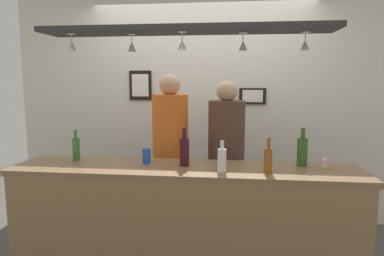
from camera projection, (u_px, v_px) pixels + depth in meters
name	position (u px, v px, depth m)	size (l,w,h in m)	color
back_wall	(202.00, 109.00, 4.08)	(4.40, 0.06, 2.60)	silver
bar_counter	(183.00, 213.00, 2.59)	(2.70, 0.55, 0.97)	brown
overhead_glass_rack	(186.00, 30.00, 2.60)	(2.20, 0.36, 0.04)	black
hanging_wineglass_far_left	(72.00, 46.00, 2.67)	(0.07, 0.07, 0.13)	silver
hanging_wineglass_left	(132.00, 46.00, 2.70)	(0.07, 0.07, 0.13)	silver
hanging_wineglass_center_left	(182.00, 44.00, 2.56)	(0.07, 0.07, 0.13)	silver
hanging_wineglass_center	(243.00, 45.00, 2.62)	(0.07, 0.07, 0.13)	silver
hanging_wineglass_center_right	(305.00, 44.00, 2.57)	(0.07, 0.07, 0.13)	silver
person_left_orange_shirt	(170.00, 145.00, 3.32)	(0.34, 0.34, 1.70)	#2D334C
person_middle_brown_shirt	(226.00, 151.00, 3.26)	(0.34, 0.34, 1.64)	#2D334C
bottle_soda_clear	(222.00, 160.00, 2.54)	(0.06, 0.06, 0.23)	silver
bottle_champagne_green	(302.00, 151.00, 2.72)	(0.08, 0.08, 0.30)	#2D5623
bottle_beer_amber_tall	(268.00, 159.00, 2.52)	(0.06, 0.06, 0.26)	brown
bottle_beer_green_import	(76.00, 148.00, 2.90)	(0.06, 0.06, 0.26)	#336B2D
bottle_wine_dark_red	(184.00, 151.00, 2.72)	(0.08, 0.08, 0.30)	#380F19
drink_can	(147.00, 156.00, 2.80)	(0.07, 0.07, 0.12)	#1E4CB2
cupcake	(324.00, 163.00, 2.66)	(0.06, 0.06, 0.08)	beige
picture_frame_caricature	(140.00, 85.00, 4.08)	(0.26, 0.02, 0.34)	black
picture_frame_lower_pair	(253.00, 96.00, 3.95)	(0.30, 0.02, 0.18)	black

